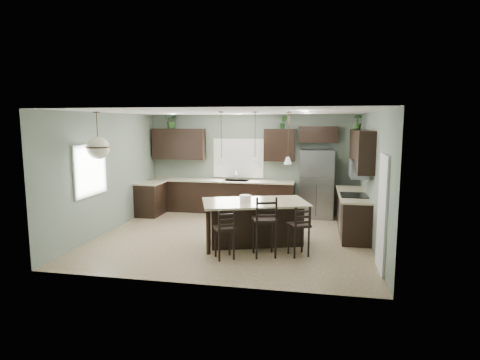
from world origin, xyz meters
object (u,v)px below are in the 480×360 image
plant_back_left (172,121)px  bar_stool_center (264,226)px  kitchen_island (255,223)px  bar_stool_left (224,234)px  serving_dish (245,198)px  bar_stool_right (299,231)px  refrigerator (317,184)px

plant_back_left → bar_stool_center: bearing=-49.3°
kitchen_island → plant_back_left: 4.70m
bar_stool_left → serving_dish: bearing=47.9°
bar_stool_left → plant_back_left: (-2.49, 4.02, 2.14)m
bar_stool_right → refrigerator: bearing=56.8°
serving_dish → kitchen_island: bearing=18.4°
bar_stool_left → kitchen_island: bearing=39.1°
refrigerator → plant_back_left: size_ratio=4.04×
kitchen_island → bar_stool_right: size_ratio=2.16×
kitchen_island → bar_stool_center: size_ratio=1.80×
bar_stool_center → plant_back_left: 5.33m
refrigerator → bar_stool_right: size_ratio=1.85×
refrigerator → bar_stool_center: refrigerator is taller
refrigerator → serving_dish: (-1.46, -2.84, 0.07)m
bar_stool_center → refrigerator: bearing=56.7°
serving_dish → bar_stool_center: 0.93m
bar_stool_right → plant_back_left: plant_back_left is taller
kitchen_island → bar_stool_center: bar_stool_center is taller
bar_stool_center → plant_back_left: plant_back_left is taller
serving_dish → bar_stool_right: (1.14, -0.53, -0.49)m
serving_dish → plant_back_left: 4.40m
kitchen_island → bar_stool_left: bearing=-130.4°
serving_dish → bar_stool_right: bearing=-24.7°
bar_stool_center → bar_stool_left: bearing=-176.2°
bar_stool_left → bar_stool_center: 0.79m
refrigerator → bar_stool_left: bearing=-113.9°
serving_dish → bar_stool_left: bearing=-103.2°
bar_stool_right → kitchen_island: bearing=120.4°
kitchen_island → bar_stool_center: (0.31, -0.74, 0.14)m
bar_stool_left → bar_stool_right: bearing=-11.1°
refrigerator → bar_stool_center: 3.66m
kitchen_island → bar_stool_left: size_ratio=2.21×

